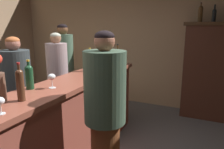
{
  "coord_description": "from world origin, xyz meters",
  "views": [
    {
      "loc": [
        1.73,
        -1.54,
        1.68
      ],
      "look_at": [
        0.6,
        0.91,
        1.07
      ],
      "focal_mm": 33.74,
      "sensor_mm": 36.0,
      "label": 1
    }
  ],
  "objects_px": {
    "wine_bottle_malbec": "(90,61)",
    "patron_in_grey": "(18,92)",
    "wine_bottle_syrah": "(109,61)",
    "display_bottle_midleft": "(214,14)",
    "patron_tall": "(64,66)",
    "wine_glass_front": "(52,78)",
    "bartender": "(105,115)",
    "patron_redhead": "(58,78)",
    "display_cabinet": "(208,70)",
    "wine_bottle_pinot": "(29,76)",
    "wine_bottle_riesling": "(118,56)",
    "bar_counter": "(70,124)",
    "wine_bottle_chardonnay": "(20,84)",
    "wine_glass_mid": "(0,102)",
    "display_bottle_left": "(200,13)"
  },
  "relations": [
    {
      "from": "display_bottle_midleft",
      "to": "wine_bottle_riesling",
      "type": "bearing_deg",
      "value": -142.68
    },
    {
      "from": "display_cabinet",
      "to": "patron_tall",
      "type": "xyz_separation_m",
      "value": [
        -2.53,
        -0.94,
        0.04
      ]
    },
    {
      "from": "wine_bottle_chardonnay",
      "to": "patron_tall",
      "type": "height_order",
      "value": "patron_tall"
    },
    {
      "from": "patron_redhead",
      "to": "wine_glass_mid",
      "type": "bearing_deg",
      "value": -36.43
    },
    {
      "from": "wine_bottle_syrah",
      "to": "display_bottle_left",
      "type": "relative_size",
      "value": 0.88
    },
    {
      "from": "display_bottle_left",
      "to": "patron_redhead",
      "type": "xyz_separation_m",
      "value": [
        -1.99,
        -1.53,
        -1.05
      ]
    },
    {
      "from": "wine_glass_front",
      "to": "patron_redhead",
      "type": "distance_m",
      "value": 1.32
    },
    {
      "from": "display_bottle_left",
      "to": "bartender",
      "type": "height_order",
      "value": "display_bottle_left"
    },
    {
      "from": "wine_glass_front",
      "to": "patron_tall",
      "type": "height_order",
      "value": "patron_tall"
    },
    {
      "from": "patron_redhead",
      "to": "bartender",
      "type": "relative_size",
      "value": 0.97
    },
    {
      "from": "patron_redhead",
      "to": "bartender",
      "type": "distance_m",
      "value": 1.74
    },
    {
      "from": "bar_counter",
      "to": "bartender",
      "type": "height_order",
      "value": "bartender"
    },
    {
      "from": "patron_tall",
      "to": "bartender",
      "type": "height_order",
      "value": "patron_tall"
    },
    {
      "from": "display_bottle_midleft",
      "to": "patron_tall",
      "type": "xyz_separation_m",
      "value": [
        -2.53,
        -0.94,
        -0.94
      ]
    },
    {
      "from": "display_cabinet",
      "to": "wine_bottle_pinot",
      "type": "bearing_deg",
      "value": -121.22
    },
    {
      "from": "patron_in_grey",
      "to": "wine_bottle_chardonnay",
      "type": "bearing_deg",
      "value": -39.89
    },
    {
      "from": "wine_bottle_malbec",
      "to": "display_bottle_midleft",
      "type": "height_order",
      "value": "display_bottle_midleft"
    },
    {
      "from": "wine_glass_front",
      "to": "bartender",
      "type": "xyz_separation_m",
      "value": [
        0.61,
        -0.03,
        -0.28
      ]
    },
    {
      "from": "wine_glass_front",
      "to": "wine_glass_mid",
      "type": "relative_size",
      "value": 1.17
    },
    {
      "from": "bar_counter",
      "to": "wine_bottle_syrah",
      "type": "bearing_deg",
      "value": 81.35
    },
    {
      "from": "wine_bottle_chardonnay",
      "to": "display_bottle_left",
      "type": "height_order",
      "value": "display_bottle_left"
    },
    {
      "from": "wine_bottle_riesling",
      "to": "bartender",
      "type": "height_order",
      "value": "bartender"
    },
    {
      "from": "wine_bottle_malbec",
      "to": "wine_glass_front",
      "type": "xyz_separation_m",
      "value": [
        0.09,
        -0.92,
        -0.03
      ]
    },
    {
      "from": "display_bottle_midleft",
      "to": "bartender",
      "type": "bearing_deg",
      "value": -107.88
    },
    {
      "from": "wine_bottle_malbec",
      "to": "patron_in_grey",
      "type": "height_order",
      "value": "patron_in_grey"
    },
    {
      "from": "patron_redhead",
      "to": "patron_in_grey",
      "type": "xyz_separation_m",
      "value": [
        -0.04,
        -0.77,
        -0.03
      ]
    },
    {
      "from": "wine_glass_front",
      "to": "display_bottle_left",
      "type": "xyz_separation_m",
      "value": [
        1.23,
        2.56,
        0.74
      ]
    },
    {
      "from": "wine_glass_mid",
      "to": "bar_counter",
      "type": "bearing_deg",
      "value": 97.72
    },
    {
      "from": "wine_bottle_malbec",
      "to": "display_bottle_midleft",
      "type": "bearing_deg",
      "value": 46.84
    },
    {
      "from": "display_cabinet",
      "to": "wine_bottle_malbec",
      "type": "bearing_deg",
      "value": -133.12
    },
    {
      "from": "display_cabinet",
      "to": "wine_bottle_chardonnay",
      "type": "bearing_deg",
      "value": -115.6
    },
    {
      "from": "wine_bottle_syrah",
      "to": "display_bottle_left",
      "type": "distance_m",
      "value": 1.96
    },
    {
      "from": "wine_bottle_malbec",
      "to": "wine_glass_mid",
      "type": "distance_m",
      "value": 1.61
    },
    {
      "from": "patron_tall",
      "to": "display_bottle_left",
      "type": "bearing_deg",
      "value": 52.34
    },
    {
      "from": "bar_counter",
      "to": "display_bottle_midleft",
      "type": "bearing_deg",
      "value": 57.16
    },
    {
      "from": "wine_bottle_syrah",
      "to": "wine_bottle_malbec",
      "type": "bearing_deg",
      "value": -134.54
    },
    {
      "from": "wine_bottle_malbec",
      "to": "wine_bottle_pinot",
      "type": "relative_size",
      "value": 1.11
    },
    {
      "from": "wine_bottle_chardonnay",
      "to": "wine_bottle_malbec",
      "type": "xyz_separation_m",
      "value": [
        -0.11,
        1.33,
        -0.01
      ]
    },
    {
      "from": "display_bottle_midleft",
      "to": "display_cabinet",
      "type": "bearing_deg",
      "value": 180.0
    },
    {
      "from": "wine_bottle_pinot",
      "to": "wine_bottle_malbec",
      "type": "bearing_deg",
      "value": 85.26
    },
    {
      "from": "wine_bottle_syrah",
      "to": "patron_in_grey",
      "type": "bearing_deg",
      "value": -136.51
    },
    {
      "from": "display_cabinet",
      "to": "wine_bottle_riesling",
      "type": "xyz_separation_m",
      "value": [
        -1.37,
        -1.05,
        0.3
      ]
    },
    {
      "from": "wine_glass_front",
      "to": "patron_tall",
      "type": "bearing_deg",
      "value": 123.82
    },
    {
      "from": "patron_tall",
      "to": "patron_in_grey",
      "type": "height_order",
      "value": "patron_tall"
    },
    {
      "from": "patron_redhead",
      "to": "wine_glass_front",
      "type": "bearing_deg",
      "value": -26.97
    },
    {
      "from": "wine_bottle_chardonnay",
      "to": "patron_in_grey",
      "type": "bearing_deg",
      "value": 141.16
    },
    {
      "from": "patron_tall",
      "to": "wine_glass_front",
      "type": "bearing_deg",
      "value": -26.1
    },
    {
      "from": "wine_bottle_malbec",
      "to": "bartender",
      "type": "height_order",
      "value": "bartender"
    },
    {
      "from": "wine_bottle_chardonnay",
      "to": "bartender",
      "type": "height_order",
      "value": "bartender"
    },
    {
      "from": "wine_bottle_chardonnay",
      "to": "display_bottle_midleft",
      "type": "xyz_separation_m",
      "value": [
        1.42,
        2.97,
        0.67
      ]
    }
  ]
}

